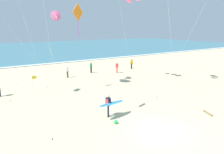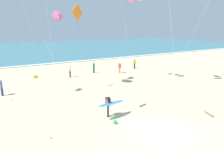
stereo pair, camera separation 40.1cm
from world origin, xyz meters
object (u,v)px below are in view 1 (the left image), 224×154
bystander_red_top (117,67)px  kite_diamond_amber_close (77,17)px  beach_ball (116,122)px  bystander_green_top (91,67)px  bystander_yellow_top (132,64)px  kite_delta_rose_mid (56,16)px  lifeguard_flag (33,84)px  bystander_white_top (67,72)px  surfer_lead (110,104)px  driftwood_log (208,113)px

bystander_red_top → kite_diamond_amber_close: bearing=-133.3°
beach_ball → bystander_green_top: bearing=67.6°
bystander_yellow_top → kite_delta_rose_mid: bearing=-155.3°
kite_diamond_amber_close → bystander_red_top: (11.54, 12.23, -6.30)m
kite_delta_rose_mid → lifeguard_flag: 6.70m
bystander_white_top → bystander_green_top: bearing=14.3°
surfer_lead → kite_diamond_amber_close: (-2.13, 0.53, 6.07)m
surfer_lead → bystander_green_top: size_ratio=1.54×
bystander_red_top → beach_ball: size_ratio=5.68×
bystander_green_top → bystander_white_top: bearing=-165.7°
surfer_lead → bystander_red_top: (9.41, 12.76, -0.23)m
bystander_white_top → bystander_yellow_top: size_ratio=1.00×
surfer_lead → beach_ball: (-0.28, -1.17, -0.91)m
kite_delta_rose_mid → bystander_white_top: (3.34, 6.22, -6.68)m
surfer_lead → lifeguard_flag: (-3.48, 7.96, 0.22)m
bystander_yellow_top → bystander_white_top: bearing=-178.2°
kite_delta_rose_mid → bystander_white_top: kite_delta_rose_mid is taller
surfer_lead → beach_ball: size_ratio=8.72×
beach_ball → bystander_yellow_top: bearing=48.7°
bystander_white_top → beach_ball: size_ratio=5.68×
kite_delta_rose_mid → bystander_yellow_top: (14.26, 6.56, -6.68)m
bystander_yellow_top → kite_diamond_amber_close: bearing=-138.3°
surfer_lead → kite_delta_rose_mid: size_ratio=0.30×
bystander_red_top → beach_ball: 16.98m
kite_delta_rose_mid → lifeguard_flag: bearing=172.7°
kite_diamond_amber_close → bystander_red_top: kite_diamond_amber_close is taller
driftwood_log → surfer_lead: bearing=151.6°
surfer_lead → bystander_yellow_top: surfer_lead is taller
kite_diamond_amber_close → driftwood_log: (8.78, -4.12, -7.04)m
lifeguard_flag → bystander_green_top: bearing=35.2°
bystander_red_top → bystander_white_top: bearing=171.2°
bystander_yellow_top → driftwood_log: size_ratio=1.44×
surfer_lead → bystander_yellow_top: 19.41m
bystander_red_top → driftwood_log: size_ratio=1.44×
kite_diamond_amber_close → bystander_white_top: 15.40m
kite_diamond_amber_close → bystander_white_top: (4.44, 13.34, -6.30)m
kite_delta_rose_mid → bystander_red_top: (10.44, 5.11, -6.68)m
bystander_green_top → bystander_yellow_top: size_ratio=1.00×
surfer_lead → beach_ball: 1.51m
beach_ball → lifeguard_flag: bearing=109.3°
kite_diamond_amber_close → driftwood_log: bearing=-25.1°
surfer_lead → driftwood_log: bearing=-28.4°
bystander_yellow_top → bystander_red_top: size_ratio=1.00×
bystander_yellow_top → bystander_red_top: same height
bystander_white_top → lifeguard_flag: size_ratio=0.76×
kite_delta_rose_mid → beach_ball: size_ratio=28.67×
kite_delta_rose_mid → driftwood_log: bearing=-55.6°
bystander_yellow_top → lifeguard_flag: lifeguard_flag is taller
kite_delta_rose_mid → beach_ball: 11.51m
bystander_red_top → driftwood_log: bearing=-99.6°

